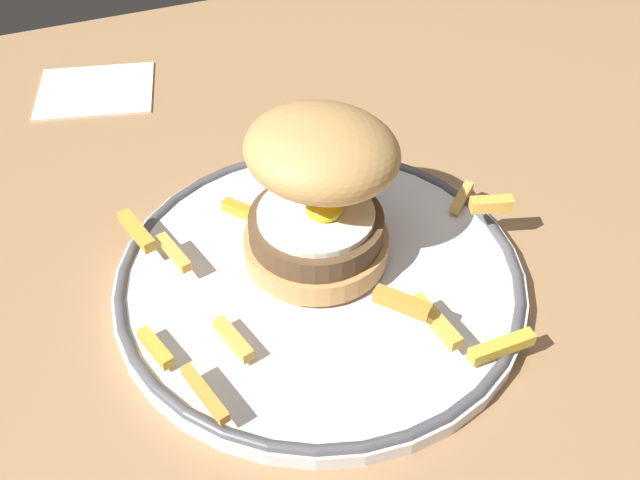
{
  "coord_description": "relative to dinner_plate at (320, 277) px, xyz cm",
  "views": [
    {
      "loc": [
        -10.34,
        -30.98,
        39.54
      ],
      "look_at": [
        3.06,
        2.95,
        4.6
      ],
      "focal_mm": 40.76,
      "sensor_mm": 36.0,
      "label": 1
    }
  ],
  "objects": [
    {
      "name": "fries_pile",
      "position": [
        -0.27,
        -1.13,
        1.82
      ],
      "size": [
        28.73,
        21.35,
        2.96
      ],
      "color": "#E7AA50",
      "rests_on": "dinner_plate"
    },
    {
      "name": "ground_plane",
      "position": [
        -3.06,
        -2.95,
        -2.84
      ],
      "size": [
        131.08,
        102.55,
        4.0
      ],
      "primitive_type": "cube",
      "color": "#9C734C"
    },
    {
      "name": "burger",
      "position": [
        0.97,
        2.5,
        6.37
      ],
      "size": [
        13.73,
        13.41,
        11.24
      ],
      "color": "tan",
      "rests_on": "dinner_plate"
    },
    {
      "name": "dinner_plate",
      "position": [
        0.0,
        0.0,
        0.0
      ],
      "size": [
        29.9,
        29.9,
        1.6
      ],
      "color": "silver",
      "rests_on": "ground_plane"
    },
    {
      "name": "napkin",
      "position": [
        -11.25,
        32.84,
        -0.64
      ],
      "size": [
        13.18,
        11.76,
        0.4
      ],
      "primitive_type": "cube",
      "rotation": [
        0.0,
        0.0,
        -0.24
      ],
      "color": "silver",
      "rests_on": "ground_plane"
    }
  ]
}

